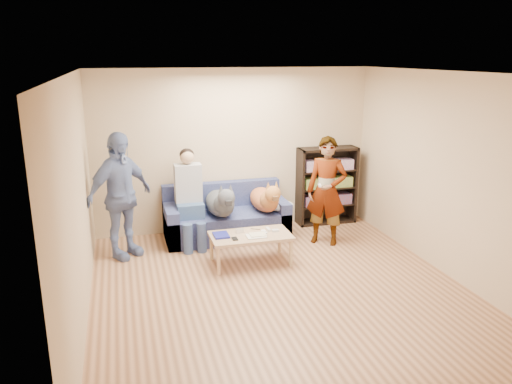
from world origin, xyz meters
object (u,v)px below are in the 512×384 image
object	(u,v)px
sofa	(226,219)
person_seated	(189,194)
camera_silver	(240,231)
dog_gray	(221,203)
coffee_table	(251,238)
person_standing_right	(327,191)
bookshelf	(326,184)
notebook_blue	(221,235)
person_standing_left	(120,196)
dog_tan	(266,199)

from	to	relation	value
sofa	person_seated	bearing A→B (deg)	-167.57
camera_silver	dog_gray	world-z (taller)	dog_gray
coffee_table	person_standing_right	bearing A→B (deg)	19.29
bookshelf	person_standing_right	bearing A→B (deg)	-113.31
notebook_blue	bookshelf	world-z (taller)	bookshelf
camera_silver	sofa	world-z (taller)	sofa
bookshelf	sofa	bearing A→B (deg)	-172.60
coffee_table	bookshelf	distance (m)	2.19
person_standing_left	bookshelf	size ratio (longest dim) A/B	1.38
person_standing_left	sofa	bearing A→B (deg)	-23.36
notebook_blue	person_seated	xyz separation A→B (m)	(-0.28, 0.95, 0.34)
sofa	dog_tan	world-z (taller)	dog_tan
camera_silver	bookshelf	size ratio (longest dim) A/B	0.08
person_seated	dog_tan	bearing A→B (deg)	-3.53
sofa	dog_gray	world-z (taller)	dog_gray
notebook_blue	camera_silver	world-z (taller)	camera_silver
person_standing_left	bookshelf	distance (m)	3.44
notebook_blue	coffee_table	size ratio (longest dim) A/B	0.24
camera_silver	coffee_table	xyz separation A→B (m)	(0.12, -0.12, -0.07)
sofa	dog_gray	distance (m)	0.45
sofa	coffee_table	distance (m)	1.14
person_standing_right	coffee_table	size ratio (longest dim) A/B	1.49
dog_tan	coffee_table	distance (m)	1.08
camera_silver	dog_gray	size ratio (longest dim) A/B	0.09
sofa	person_seated	size ratio (longest dim) A/B	1.29
notebook_blue	dog_tan	size ratio (longest dim) A/B	0.22
person_standing_right	bookshelf	xyz separation A→B (m)	(0.39, 0.91, -0.14)
camera_silver	sofa	size ratio (longest dim) A/B	0.06
camera_silver	person_standing_right	bearing A→B (deg)	13.28
person_standing_right	dog_tan	bearing A→B (deg)	-174.96
person_standing_left	camera_silver	bearing A→B (deg)	-58.86
dog_gray	dog_tan	xyz separation A→B (m)	(0.72, 0.05, -0.01)
camera_silver	dog_gray	distance (m)	0.79
person_standing_left	sofa	xyz separation A→B (m)	(1.58, 0.40, -0.62)
person_standing_left	dog_gray	bearing A→B (deg)	-31.68
camera_silver	dog_tan	world-z (taller)	dog_tan
bookshelf	camera_silver	bearing A→B (deg)	-145.56
notebook_blue	sofa	bearing A→B (deg)	74.89
notebook_blue	camera_silver	distance (m)	0.29
camera_silver	person_seated	distance (m)	1.10
person_seated	dog_gray	world-z (taller)	person_seated
coffee_table	camera_silver	bearing A→B (deg)	135.00
dog_gray	camera_silver	bearing A→B (deg)	-81.92
notebook_blue	bookshelf	xyz separation A→B (m)	(2.09, 1.31, 0.25)
camera_silver	person_standing_left	bearing A→B (deg)	158.83
person_seated	person_standing_right	bearing A→B (deg)	-15.40
person_seated	coffee_table	size ratio (longest dim) A/B	1.34
camera_silver	dog_gray	xyz separation A→B (m)	(-0.11, 0.76, 0.19)
notebook_blue	sofa	xyz separation A→B (m)	(0.29, 1.08, -0.15)
person_standing_right	notebook_blue	xyz separation A→B (m)	(-1.70, -0.41, -0.39)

